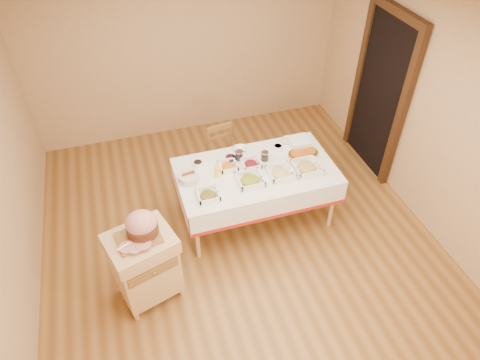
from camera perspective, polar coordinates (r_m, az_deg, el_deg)
name	(u,v)px	position (r m, az deg, el deg)	size (l,w,h in m)	color
room_shell	(239,153)	(4.27, -0.15, 3.66)	(5.00, 5.00, 5.00)	olive
doorway	(380,92)	(5.93, 18.21, 11.05)	(0.09, 1.10, 2.20)	black
dining_table	(256,180)	(5.01, 2.11, -0.06)	(1.82, 1.02, 0.76)	tan
butcher_cart	(145,263)	(4.41, -12.56, -10.81)	(0.73, 0.66, 0.87)	tan
dining_chair	(224,155)	(5.66, -2.17, 3.30)	(0.42, 0.40, 0.83)	olive
ham_on_board	(141,226)	(4.07, -13.04, -6.04)	(0.42, 0.40, 0.28)	olive
serving_dish_a	(208,195)	(4.55, -4.28, -2.03)	(0.23, 0.23, 0.10)	white
serving_dish_b	(250,180)	(4.72, 1.36, 0.00)	(0.28, 0.28, 0.11)	white
serving_dish_c	(281,173)	(4.83, 5.45, 0.94)	(0.28, 0.28, 0.11)	white
serving_dish_d	(307,167)	(4.94, 8.90, 1.68)	(0.30, 0.30, 0.11)	white
serving_dish_e	(228,166)	(4.91, -1.60, 1.85)	(0.22, 0.20, 0.10)	white
serving_dish_f	(251,164)	(4.94, 1.48, 2.16)	(0.22, 0.21, 0.10)	white
small_bowl_left	(198,164)	(4.97, -5.64, 2.20)	(0.12, 0.12, 0.06)	white
small_bowl_mid	(231,158)	(5.03, -1.25, 2.92)	(0.12, 0.12, 0.05)	navy
small_bowl_right	(278,147)	(5.21, 5.07, 4.36)	(0.12, 0.12, 0.06)	white
bowl_white_imported	(240,149)	(5.19, 0.00, 4.18)	(0.15, 0.15, 0.04)	white
bowl_small_imported	(288,140)	(5.35, 6.37, 5.27)	(0.15, 0.15, 0.05)	white
preserve_jar_left	(239,156)	(5.02, -0.12, 3.27)	(0.09, 0.09, 0.12)	silver
preserve_jar_right	(265,156)	(5.02, 3.33, 3.16)	(0.09, 0.09, 0.12)	silver
mustard_bottle	(217,171)	(4.78, -3.13, 1.17)	(0.05, 0.05, 0.16)	yellow
bread_basket	(189,177)	(4.77, -6.87, 0.38)	(0.24, 0.24, 0.10)	silver
plate_stack	(299,143)	(5.28, 7.90, 4.95)	(0.24, 0.24, 0.10)	white
brass_platter	(303,154)	(5.16, 8.40, 3.51)	(0.37, 0.27, 0.05)	gold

